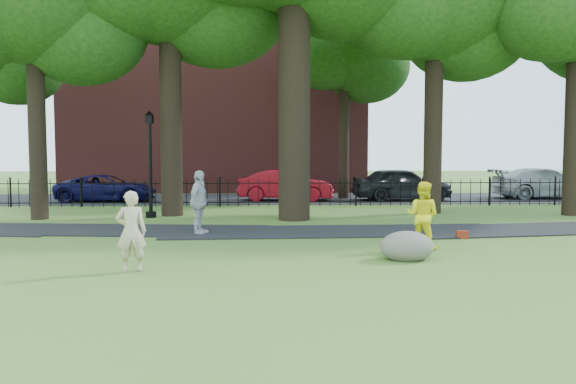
{
  "coord_description": "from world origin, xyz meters",
  "views": [
    {
      "loc": [
        -1.02,
        -12.59,
        2.35
      ],
      "look_at": [
        -0.42,
        2.0,
        1.33
      ],
      "focal_mm": 35.0,
      "sensor_mm": 36.0,
      "label": 1
    }
  ],
  "objects_px": {
    "lamppost": "(150,165)",
    "man": "(423,215)",
    "woman": "(131,231)",
    "red_sedan": "(286,185)",
    "boulder": "(407,244)"
  },
  "relations": [
    {
      "from": "woman",
      "to": "red_sedan",
      "type": "bearing_deg",
      "value": -113.09
    },
    {
      "from": "boulder",
      "to": "red_sedan",
      "type": "xyz_separation_m",
      "value": [
        -2.09,
        15.27,
        0.42
      ]
    },
    {
      "from": "boulder",
      "to": "woman",
      "type": "bearing_deg",
      "value": -170.25
    },
    {
      "from": "woman",
      "to": "man",
      "type": "relative_size",
      "value": 0.98
    },
    {
      "from": "red_sedan",
      "to": "lamppost",
      "type": "bearing_deg",
      "value": 148.82
    },
    {
      "from": "man",
      "to": "boulder",
      "type": "distance_m",
      "value": 1.63
    },
    {
      "from": "man",
      "to": "red_sedan",
      "type": "distance_m",
      "value": 14.18
    },
    {
      "from": "boulder",
      "to": "man",
      "type": "bearing_deg",
      "value": 61.94
    },
    {
      "from": "man",
      "to": "lamppost",
      "type": "distance_m",
      "value": 10.66
    },
    {
      "from": "boulder",
      "to": "red_sedan",
      "type": "distance_m",
      "value": 15.42
    },
    {
      "from": "man",
      "to": "lamppost",
      "type": "bearing_deg",
      "value": -7.13
    },
    {
      "from": "lamppost",
      "to": "man",
      "type": "bearing_deg",
      "value": -34.5
    },
    {
      "from": "woman",
      "to": "man",
      "type": "distance_m",
      "value": 6.91
    },
    {
      "from": "boulder",
      "to": "red_sedan",
      "type": "bearing_deg",
      "value": 97.79
    },
    {
      "from": "red_sedan",
      "to": "woman",
      "type": "bearing_deg",
      "value": 172.87
    }
  ]
}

